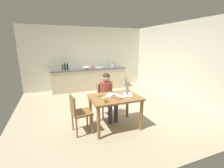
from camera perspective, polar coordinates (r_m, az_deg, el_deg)
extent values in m
cube|color=tan|center=(4.77, -1.74, -9.15)|extent=(5.20, 5.20, 0.04)
cube|color=beige|center=(6.90, -9.15, 9.36)|extent=(5.20, 0.12, 2.60)
cube|color=beige|center=(5.81, 23.34, 7.46)|extent=(0.12, 5.20, 2.60)
cube|color=beige|center=(6.69, -8.20, 1.69)|extent=(3.07, 0.60, 0.86)
cube|color=#4C4C51|center=(6.60, -8.34, 5.50)|extent=(3.11, 0.64, 0.04)
cube|color=olive|center=(3.50, 1.10, -4.95)|extent=(1.11, 0.81, 0.04)
cylinder|color=olive|center=(3.20, -4.97, -14.22)|extent=(0.07, 0.07, 0.70)
cylinder|color=olive|center=(3.57, 10.74, -11.28)|extent=(0.07, 0.07, 0.70)
cylinder|color=olive|center=(3.81, -7.95, -9.48)|extent=(0.07, 0.07, 0.70)
cylinder|color=olive|center=(4.12, 5.65, -7.50)|extent=(0.07, 0.07, 0.70)
cube|color=olive|center=(4.10, -2.17, -5.80)|extent=(0.44, 0.44, 0.04)
cube|color=olive|center=(4.19, -3.28, -2.33)|extent=(0.36, 0.07, 0.40)
cylinder|color=olive|center=(3.98, -3.33, -10.17)|extent=(0.04, 0.04, 0.46)
cylinder|color=olive|center=(4.12, 1.05, -9.28)|extent=(0.04, 0.04, 0.46)
cylinder|color=olive|center=(4.27, -5.21, -8.46)|extent=(0.04, 0.04, 0.46)
cylinder|color=olive|center=(4.40, -1.07, -7.70)|extent=(0.04, 0.04, 0.46)
cylinder|color=brown|center=(4.01, -2.11, -2.79)|extent=(0.35, 0.35, 0.50)
sphere|color=#D8AD8C|center=(3.92, -2.16, 2.25)|extent=(0.20, 0.20, 0.20)
sphere|color=#473323|center=(3.91, -2.16, 2.82)|extent=(0.19, 0.19, 0.19)
cylinder|color=#383847|center=(3.90, -1.94, -7.20)|extent=(0.17, 0.39, 0.13)
cylinder|color=#383847|center=(3.83, -0.67, -11.27)|extent=(0.10, 0.10, 0.45)
cylinder|color=#383847|center=(3.96, 0.16, -6.82)|extent=(0.17, 0.39, 0.13)
cylinder|color=#383847|center=(3.90, 1.47, -10.80)|extent=(0.10, 0.10, 0.45)
cube|color=olive|center=(3.45, -11.08, -10.32)|extent=(0.44, 0.44, 0.04)
cube|color=olive|center=(3.32, -14.33, -7.53)|extent=(0.07, 0.36, 0.40)
cylinder|color=olive|center=(3.45, -7.25, -14.45)|extent=(0.04, 0.04, 0.45)
cylinder|color=olive|center=(3.74, -9.16, -12.16)|extent=(0.04, 0.04, 0.45)
cylinder|color=olive|center=(3.37, -12.86, -15.53)|extent=(0.04, 0.04, 0.45)
cylinder|color=olive|center=(3.66, -14.32, -13.06)|extent=(0.04, 0.04, 0.45)
cylinder|color=#F2CC4C|center=(3.13, -2.93, -5.98)|extent=(0.09, 0.09, 0.10)
torus|color=#F2CC4C|center=(3.14, -2.08, -5.78)|extent=(0.07, 0.01, 0.07)
cylinder|color=gold|center=(3.49, -5.22, -4.28)|extent=(0.06, 0.06, 0.05)
cylinder|color=white|center=(3.45, -5.27, -1.93)|extent=(0.02, 0.02, 0.25)
cube|color=brown|center=(3.41, 1.78, -4.98)|extent=(0.23, 0.29, 0.02)
cube|color=white|center=(3.65, 5.80, -3.85)|extent=(0.32, 0.36, 0.00)
cube|color=white|center=(3.52, 2.61, -4.46)|extent=(0.33, 0.36, 0.00)
cube|color=white|center=(3.59, -0.42, -4.08)|extent=(0.34, 0.36, 0.00)
cylinder|color=#8C999E|center=(3.58, 5.60, -2.38)|extent=(0.06, 0.06, 0.22)
cylinder|color=#8C999E|center=(3.55, 5.65, -0.27)|extent=(0.03, 0.03, 0.05)
cylinder|color=#B2B7BC|center=(6.71, -4.50, 6.09)|extent=(0.36, 0.36, 0.04)
cylinder|color=silver|center=(6.85, -4.90, 7.10)|extent=(0.02, 0.02, 0.24)
cylinder|color=#593319|center=(6.35, -17.73, 5.74)|extent=(0.06, 0.06, 0.20)
cylinder|color=#593319|center=(6.33, -17.82, 6.88)|extent=(0.03, 0.03, 0.05)
cylinder|color=black|center=(6.43, -16.95, 6.01)|extent=(0.07, 0.07, 0.23)
cylinder|color=black|center=(6.41, -17.04, 7.28)|extent=(0.03, 0.03, 0.06)
cylinder|color=black|center=(6.44, -16.08, 6.07)|extent=(0.07, 0.07, 0.23)
cylinder|color=black|center=(6.42, -16.16, 7.33)|extent=(0.03, 0.03, 0.06)
ellipsoid|color=white|center=(6.49, -9.54, 6.00)|extent=(0.26, 0.26, 0.12)
cylinder|color=#B7BABF|center=(6.90, 0.41, 6.95)|extent=(0.18, 0.18, 0.18)
cone|color=#262628|center=(6.89, 0.42, 7.86)|extent=(0.11, 0.11, 0.04)
cylinder|color=silver|center=(6.76, -8.12, 5.90)|extent=(0.06, 0.06, 0.00)
cylinder|color=silver|center=(6.75, -8.13, 6.21)|extent=(0.01, 0.01, 0.07)
cone|color=silver|center=(6.74, -8.16, 6.84)|extent=(0.07, 0.07, 0.08)
cylinder|color=silver|center=(6.74, -8.96, 5.84)|extent=(0.06, 0.06, 0.00)
cylinder|color=silver|center=(6.73, -8.97, 6.15)|extent=(0.01, 0.01, 0.07)
cone|color=silver|center=(6.72, -9.00, 6.78)|extent=(0.07, 0.07, 0.08)
cylinder|color=#D84C3F|center=(6.47, -7.38, 5.96)|extent=(0.09, 0.09, 0.10)
torus|color=#D84C3F|center=(6.48, -6.96, 6.03)|extent=(0.07, 0.01, 0.07)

